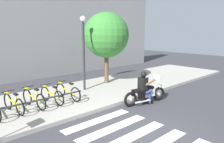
{
  "coord_description": "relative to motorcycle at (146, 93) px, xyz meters",
  "views": [
    {
      "loc": [
        -4.68,
        -3.92,
        3.08
      ],
      "look_at": [
        1.89,
        3.24,
        1.25
      ],
      "focal_mm": 34.07,
      "sensor_mm": 36.0,
      "label": 1
    }
  ],
  "objects": [
    {
      "name": "motorcycle",
      "position": [
        0.0,
        0.0,
        0.0
      ],
      "size": [
        2.17,
        0.82,
        1.22
      ],
      "color": "black",
      "rests_on": "ground"
    },
    {
      "name": "bike_rack",
      "position": [
        -3.94,
        1.8,
        0.11
      ],
      "size": [
        3.62,
        0.07,
        0.49
      ],
      "color": "#333338",
      "rests_on": "sidewalk"
    },
    {
      "name": "crosswalk_stripe_4",
      "position": [
        -2.66,
        -0.02,
        -0.45
      ],
      "size": [
        2.8,
        0.4,
        0.01
      ],
      "primitive_type": "cube",
      "color": "white",
      "rests_on": "ground"
    },
    {
      "name": "bicycle_3",
      "position": [
        -3.18,
        2.35,
        0.04
      ],
      "size": [
        0.48,
        1.62,
        0.76
      ],
      "color": "black",
      "rests_on": "sidewalk"
    },
    {
      "name": "sidewalk",
      "position": [
        -2.36,
        2.79,
        -0.38
      ],
      "size": [
        24.0,
        4.4,
        0.15
      ],
      "primitive_type": "cube",
      "color": "#A8A399",
      "rests_on": "ground"
    },
    {
      "name": "bicycle_1",
      "position": [
        -4.69,
        2.35,
        0.04
      ],
      "size": [
        0.48,
        1.6,
        0.77
      ],
      "color": "black",
      "rests_on": "sidewalk"
    },
    {
      "name": "rider",
      "position": [
        -0.08,
        0.02,
        0.37
      ],
      "size": [
        0.7,
        0.63,
        1.44
      ],
      "color": "black",
      "rests_on": "ground"
    },
    {
      "name": "tree_near_rack",
      "position": [
        0.89,
        3.59,
        2.42
      ],
      "size": [
        2.54,
        2.54,
        4.16
      ],
      "color": "brown",
      "rests_on": "ground"
    },
    {
      "name": "crosswalk_stripe_2",
      "position": [
        -2.66,
        -1.62,
        -0.45
      ],
      "size": [
        2.8,
        0.4,
        0.01
      ],
      "primitive_type": "cube",
      "color": "white",
      "rests_on": "ground"
    },
    {
      "name": "street_lamp",
      "position": [
        -0.96,
        3.19,
        1.9
      ],
      "size": [
        0.28,
        0.28,
        3.83
      ],
      "color": "#2D2D33",
      "rests_on": "ground"
    },
    {
      "name": "bicycle_2",
      "position": [
        -3.94,
        2.35,
        0.06
      ],
      "size": [
        0.48,
        1.68,
        0.8
      ],
      "color": "black",
      "rests_on": "sidewalk"
    },
    {
      "name": "crosswalk_stripe_3",
      "position": [
        -2.66,
        -0.82,
        -0.45
      ],
      "size": [
        2.8,
        0.4,
        0.01
      ],
      "primitive_type": "cube",
      "color": "white",
      "rests_on": "ground"
    },
    {
      "name": "building_backdrop",
      "position": [
        -2.36,
        8.49,
        3.1
      ],
      "size": [
        24.0,
        1.2,
        7.12
      ],
      "primitive_type": "cube",
      "color": "gray",
      "rests_on": "ground"
    },
    {
      "name": "ground_plane",
      "position": [
        -2.36,
        -1.62,
        -0.46
      ],
      "size": [
        48.0,
        48.0,
        0.0
      ],
      "primitive_type": "plane",
      "color": "#38383D"
    },
    {
      "name": "bicycle_4",
      "position": [
        -2.43,
        2.35,
        0.05
      ],
      "size": [
        0.48,
        1.69,
        0.78
      ],
      "color": "black",
      "rests_on": "sidewalk"
    }
  ]
}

